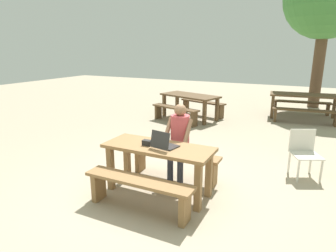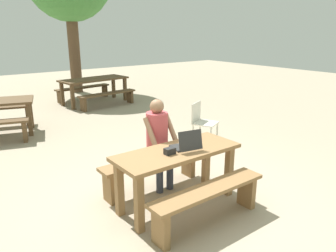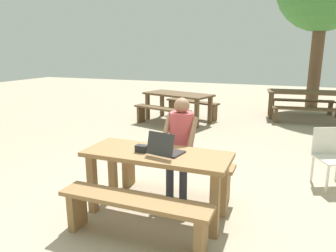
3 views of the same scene
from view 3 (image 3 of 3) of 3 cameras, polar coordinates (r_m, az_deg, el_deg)
name	(u,v)px [view 3 (image 3 of 3)]	position (r m, az deg, el deg)	size (l,w,h in m)	color
ground_plane	(157,213)	(3.81, -1.97, -15.71)	(30.00, 30.00, 0.00)	tan
picnic_table_front	(157,164)	(3.55, -2.05, -6.95)	(1.65, 0.65, 0.76)	olive
bench_near	(134,210)	(3.19, -6.27, -15.01)	(1.57, 0.30, 0.47)	olive
bench_far	(174,169)	(4.15, 1.16, -7.89)	(1.57, 0.30, 0.47)	olive
laptop	(165,149)	(3.40, -0.56, -4.24)	(0.38, 0.37, 0.27)	#2D2D2D
small_pouch	(142,149)	(3.51, -4.86, -4.14)	(0.13, 0.09, 0.08)	black
person_seated	(181,140)	(3.95, 2.31, -2.58)	(0.42, 0.41, 1.30)	#333847
plastic_chair	(331,155)	(4.96, 27.75, -4.76)	(0.59, 0.59, 0.81)	silver
picnic_table_mid	(306,95)	(9.49, 24.00, 5.21)	(2.12, 1.07, 0.77)	brown
bench_mid_south	(309,112)	(8.84, 24.48, 2.36)	(1.86, 0.50, 0.42)	brown
bench_mid_north	(301,103)	(10.25, 23.21, 3.89)	(1.86, 0.50, 0.42)	brown
picnic_table_rear	(178,98)	(8.32, 1.84, 5.22)	(1.98, 1.33, 0.76)	brown
bench_rear_south	(162,112)	(7.84, -1.15, 2.49)	(1.65, 0.77, 0.47)	brown
bench_rear_north	(192,105)	(8.92, 4.44, 3.82)	(1.65, 0.77, 0.47)	brown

